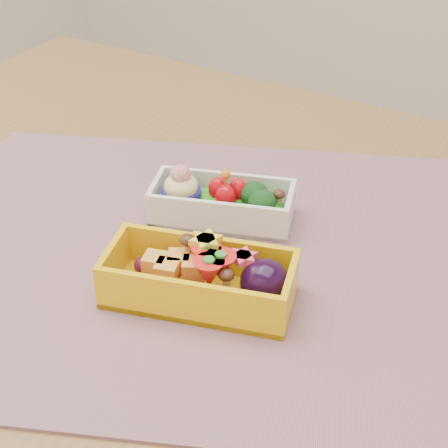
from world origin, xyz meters
The scene contains 4 objects.
table centered at (0.00, 0.00, 0.65)m, with size 1.20×0.80×0.75m.
placemat centered at (-0.05, -0.01, 0.75)m, with size 0.59×0.45×0.00m, color #9B6A70.
bento_white centered at (-0.08, 0.05, 0.77)m, with size 0.16×0.11×0.06m.
bento_yellow centered at (-0.02, -0.07, 0.78)m, with size 0.18×0.12×0.06m.
Camera 1 is at (0.24, -0.49, 1.17)m, focal length 57.52 mm.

